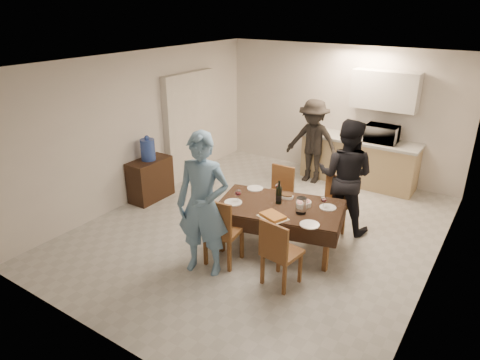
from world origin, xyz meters
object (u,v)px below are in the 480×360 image
(water_jug, at_px, (148,150))
(wine_bottle, at_px, (279,192))
(water_pitcher, at_px, (301,206))
(person_near, at_px, (203,205))
(person_far, at_px, (345,176))
(microwave, at_px, (382,134))
(console, at_px, (150,179))
(savoury_tart, at_px, (273,216))
(person_kitchen, at_px, (313,142))
(dining_table, at_px, (280,207))

(water_jug, distance_m, wine_bottle, 2.72)
(water_pitcher, height_order, person_near, person_near)
(person_near, distance_m, person_far, 2.37)
(wine_bottle, xyz_separation_m, microwave, (0.55, 2.97, 0.22))
(console, bearing_deg, person_near, -29.38)
(wine_bottle, height_order, savoury_tart, wine_bottle)
(console, bearing_deg, water_pitcher, -4.50)
(wine_bottle, relative_size, microwave, 0.60)
(person_far, height_order, person_kitchen, person_far)
(water_pitcher, bearing_deg, wine_bottle, 165.96)
(water_pitcher, xyz_separation_m, person_kitchen, (-1.03, 2.62, 0.04))
(microwave, xyz_separation_m, person_near, (-1.05, -4.07, -0.11))
(console, relative_size, water_jug, 2.13)
(microwave, height_order, person_far, person_far)
(water_jug, relative_size, savoury_tart, 1.02)
(wine_bottle, distance_m, person_kitchen, 2.59)
(person_near, bearing_deg, water_pitcher, 31.24)
(dining_table, distance_m, person_near, 1.23)
(person_near, bearing_deg, person_kitchen, 75.31)
(savoury_tart, xyz_separation_m, person_far, (0.45, 1.43, 0.19))
(console, relative_size, person_kitchen, 0.49)
(savoury_tart, relative_size, person_kitchen, 0.22)
(dining_table, distance_m, wine_bottle, 0.22)
(console, height_order, person_kitchen, person_kitchen)
(dining_table, relative_size, person_far, 1.08)
(water_pitcher, relative_size, savoury_tart, 0.60)
(microwave, relative_size, person_far, 0.32)
(console, relative_size, water_pitcher, 3.63)
(water_jug, xyz_separation_m, savoury_tart, (2.86, -0.57, -0.24))
(person_near, bearing_deg, person_far, 45.58)
(dining_table, height_order, water_pitcher, water_pitcher)
(dining_table, height_order, water_jug, water_jug)
(water_jug, height_order, microwave, microwave)
(water_jug, height_order, wine_bottle, water_jug)
(dining_table, distance_m, person_kitchen, 2.66)
(console, xyz_separation_m, person_near, (2.21, -1.24, 0.59))
(person_kitchen, bearing_deg, dining_table, -75.12)
(person_kitchen, bearing_deg, savoury_tart, -75.14)
(microwave, bearing_deg, water_jug, 40.84)
(dining_table, distance_m, microwave, 3.09)
(person_near, height_order, person_kitchen, person_near)
(savoury_tart, distance_m, person_kitchen, 3.05)
(person_far, bearing_deg, person_kitchen, -57.45)
(water_jug, xyz_separation_m, person_kitchen, (2.08, 2.37, -0.11))
(dining_table, bearing_deg, person_far, 48.25)
(wine_bottle, relative_size, water_pitcher, 1.55)
(person_near, bearing_deg, wine_bottle, 48.78)
(water_pitcher, height_order, microwave, microwave)
(water_pitcher, relative_size, person_kitchen, 0.13)
(dining_table, height_order, savoury_tart, savoury_tart)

